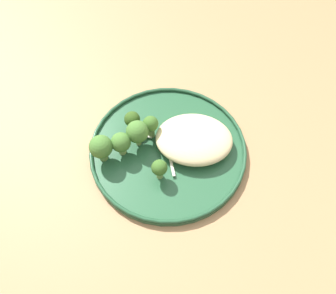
# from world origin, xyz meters

# --- Properties ---
(ground) EXTENTS (6.00, 6.00, 0.00)m
(ground) POSITION_xyz_m (0.00, 0.00, 0.00)
(ground) COLOR #47423D
(wooden_dining_table) EXTENTS (1.40, 1.00, 0.74)m
(wooden_dining_table) POSITION_xyz_m (0.00, 0.00, 0.66)
(wooden_dining_table) COLOR #9E754C
(wooden_dining_table) RESTS_ON ground
(dinner_plate) EXTENTS (0.29, 0.29, 0.02)m
(dinner_plate) POSITION_xyz_m (-0.01, -0.01, 0.75)
(dinner_plate) COLOR #235133
(dinner_plate) RESTS_ON wooden_dining_table
(noodle_bed) EXTENTS (0.14, 0.11, 0.04)m
(noodle_bed) POSITION_xyz_m (0.04, 0.01, 0.77)
(noodle_bed) COLOR beige
(noodle_bed) RESTS_ON dinner_plate
(seared_scallop_left_edge) EXTENTS (0.03, 0.03, 0.01)m
(seared_scallop_left_edge) POSITION_xyz_m (0.03, -0.01, 0.76)
(seared_scallop_left_edge) COLOR beige
(seared_scallop_left_edge) RESTS_ON dinner_plate
(seared_scallop_half_hidden) EXTENTS (0.03, 0.03, 0.02)m
(seared_scallop_half_hidden) POSITION_xyz_m (0.09, 0.00, 0.76)
(seared_scallop_half_hidden) COLOR beige
(seared_scallop_half_hidden) RESTS_ON dinner_plate
(seared_scallop_on_noodles) EXTENTS (0.03, 0.03, 0.02)m
(seared_scallop_on_noodles) POSITION_xyz_m (0.05, 0.03, 0.76)
(seared_scallop_on_noodles) COLOR #DBB77A
(seared_scallop_on_noodles) RESTS_ON dinner_plate
(seared_scallop_tiny_bay) EXTENTS (0.03, 0.03, 0.01)m
(seared_scallop_tiny_bay) POSITION_xyz_m (0.01, -0.01, 0.76)
(seared_scallop_tiny_bay) COLOR #E5C689
(seared_scallop_tiny_bay) RESTS_ON dinner_plate
(broccoli_floret_small_sprig) EXTENTS (0.04, 0.04, 0.05)m
(broccoli_floret_small_sprig) POSITION_xyz_m (-0.09, -0.02, 0.78)
(broccoli_floret_small_sprig) COLOR #89A356
(broccoli_floret_small_sprig) RESTS_ON dinner_plate
(broccoli_floret_near_rim) EXTENTS (0.03, 0.03, 0.04)m
(broccoli_floret_near_rim) POSITION_xyz_m (-0.08, 0.03, 0.78)
(broccoli_floret_near_rim) COLOR #89A356
(broccoli_floret_near_rim) RESTS_ON dinner_plate
(broccoli_floret_front_edge) EXTENTS (0.04, 0.04, 0.06)m
(broccoli_floret_front_edge) POSITION_xyz_m (-0.12, -0.04, 0.79)
(broccoli_floret_front_edge) COLOR #7A994C
(broccoli_floret_front_edge) RESTS_ON dinner_plate
(broccoli_floret_split_head) EXTENTS (0.04, 0.04, 0.06)m
(broccoli_floret_split_head) POSITION_xyz_m (-0.06, -0.00, 0.79)
(broccoli_floret_split_head) COLOR #89A356
(broccoli_floret_split_head) RESTS_ON dinner_plate
(broccoli_floret_right_tilted) EXTENTS (0.03, 0.03, 0.05)m
(broccoli_floret_right_tilted) POSITION_xyz_m (-0.04, 0.02, 0.78)
(broccoli_floret_right_tilted) COLOR #89A356
(broccoli_floret_right_tilted) RESTS_ON dinner_plate
(broccoli_floret_rear_charred) EXTENTS (0.03, 0.03, 0.05)m
(broccoli_floret_rear_charred) POSITION_xyz_m (-0.02, -0.07, 0.78)
(broccoli_floret_rear_charred) COLOR #89A356
(broccoli_floret_rear_charred) RESTS_ON dinner_plate
(onion_sliver_curled_piece) EXTENTS (0.05, 0.01, 0.00)m
(onion_sliver_curled_piece) POSITION_xyz_m (-0.06, 0.02, 0.75)
(onion_sliver_curled_piece) COLOR silver
(onion_sliver_curled_piece) RESTS_ON dinner_plate
(onion_sliver_short_strip) EXTENTS (0.02, 0.06, 0.00)m
(onion_sliver_short_strip) POSITION_xyz_m (0.00, -0.04, 0.75)
(onion_sliver_short_strip) COLOR silver
(onion_sliver_short_strip) RESTS_ON dinner_plate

